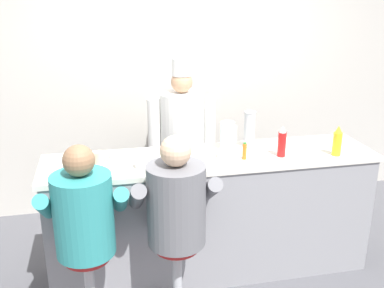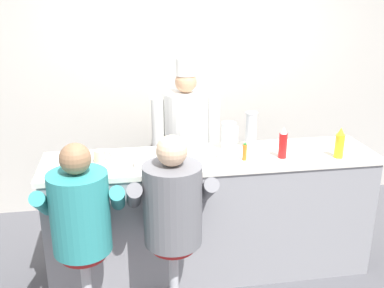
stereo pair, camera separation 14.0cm
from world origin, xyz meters
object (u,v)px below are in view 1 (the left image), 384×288
Objects in this scene: mustard_bottle_yellow at (337,142)px; diner_seated_grey at (175,208)px; ketchup_bottle_red at (282,142)px; cook_in_whites_near at (182,137)px; breakfast_plate at (101,173)px; cup_stack_steel at (249,129)px; coffee_mug_tan at (100,158)px; coffee_mug_white at (142,162)px; water_pitcher_clear at (227,136)px; cereal_bowl at (225,154)px; hot_sauce_bottle_orange at (245,151)px; diner_seated_teal at (84,218)px.

diner_seated_grey is (-1.33, -0.33, -0.26)m from mustard_bottle_yellow.
cook_in_whites_near reaches higher than ketchup_bottle_red.
cup_stack_steel reaches higher than breakfast_plate.
coffee_mug_white is at bearing -27.91° from coffee_mug_tan.
cereal_bowl is (-0.06, -0.17, -0.09)m from water_pitcher_clear.
cup_stack_steel reaches higher than ketchup_bottle_red.
hot_sauce_bottle_orange is at bearing 174.93° from mustard_bottle_yellow.
breakfast_plate is at bearing -162.73° from water_pitcher_clear.
cup_stack_steel is 0.18× the size of cook_in_whites_near.
ketchup_bottle_red is 1.07× the size of water_pitcher_clear.
diner_seated_teal is at bearing -161.79° from hot_sauce_bottle_orange.
diner_seated_teal reaches higher than coffee_mug_white.
mustard_bottle_yellow is 1.80m from breakfast_plate.
coffee_mug_white is at bearing -172.42° from cereal_bowl.
ketchup_bottle_red is at bearing 0.50° from hot_sauce_bottle_orange.
cup_stack_steel is 0.84m from cook_in_whites_near.
cook_in_whites_near is at bearing 107.95° from hot_sauce_bottle_orange.
mustard_bottle_yellow is 0.85m from water_pitcher_clear.
cup_stack_steel reaches higher than cereal_bowl.
water_pitcher_clear is at bearing 19.92° from coffee_mug_white.
diner_seated_teal is at bearing -153.61° from cup_stack_steel.
cook_in_whites_near is (0.30, 1.33, 0.04)m from diner_seated_grey.
cook_in_whites_near is at bearing 135.84° from mustard_bottle_yellow.
breakfast_plate is at bearing -169.51° from coffee_mug_white.
diner_seated_teal is at bearing -150.69° from water_pitcher_clear.
cook_in_whites_near is at bearing 77.30° from diner_seated_grey.
hot_sauce_bottle_orange is 0.15m from cereal_bowl.
diner_seated_grey reaches higher than cereal_bowl.
cup_stack_steel is (-0.60, 0.33, 0.04)m from mustard_bottle_yellow.
coffee_mug_tan is at bearing -174.09° from water_pitcher_clear.
cup_stack_steel is at bearing 26.39° from diner_seated_teal.
diner_seated_grey is (-0.47, -0.46, -0.18)m from cereal_bowl.
diner_seated_teal is at bearing -123.89° from cook_in_whites_near.
water_pitcher_clear is (-0.07, 0.24, 0.05)m from hot_sauce_bottle_orange.
coffee_mug_tan is at bearing 152.09° from coffee_mug_white.
cup_stack_steel is 1.02m from diner_seated_grey.
diner_seated_grey reaches higher than mustard_bottle_yellow.
breakfast_plate is at bearing -176.13° from hot_sauce_bottle_orange.
hot_sauce_bottle_orange is at bearing -74.76° from water_pitcher_clear.
coffee_mug_white is (0.29, -0.15, 0.00)m from coffee_mug_tan.
coffee_mug_tan is at bearing -133.97° from cook_in_whites_near.
cereal_bowl is at bearing 152.33° from hot_sauce_bottle_orange.
cook_in_whites_near reaches higher than breakfast_plate.
diner_seated_teal is (-1.07, -0.46, -0.19)m from cereal_bowl.
water_pitcher_clear is 1.06m from breakfast_plate.
diner_seated_teal is at bearing -102.95° from coffee_mug_tan.
diner_seated_teal reaches higher than hot_sauce_bottle_orange.
mustard_bottle_yellow is 0.14× the size of cook_in_whites_near.
coffee_mug_tan is (-1.80, 0.20, -0.06)m from mustard_bottle_yellow.
coffee_mug_white is 0.46m from diner_seated_grey.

